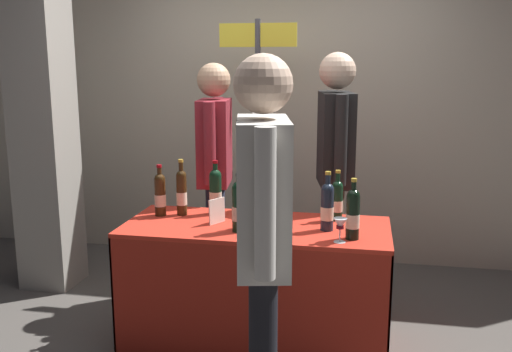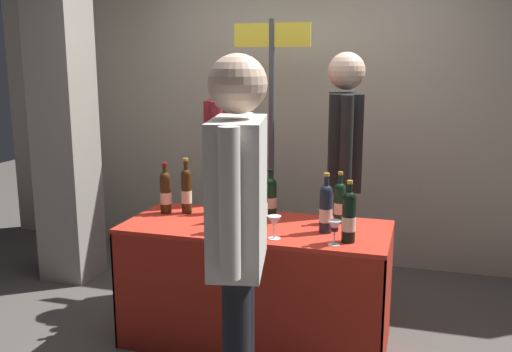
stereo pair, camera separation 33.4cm
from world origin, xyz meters
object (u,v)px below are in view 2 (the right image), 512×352
Objects in this scene: tasting_table at (256,262)px; vendor_presenter at (225,159)px; concrete_pillar at (62,93)px; featured_wine_bottle at (271,196)px; display_bottle_0 at (340,202)px; booth_signpost at (271,121)px; wine_glass_near_vendor at (335,227)px; taster_foreground_right at (238,222)px; wine_glass_mid at (274,222)px.

tasting_table is 0.93× the size of vendor_presenter.
concrete_pillar is at bearing -96.94° from vendor_presenter.
featured_wine_bottle is 0.44m from display_bottle_0.
booth_signpost is at bearing 128.81° from display_bottle_0.
concrete_pillar is at bearing 158.73° from wine_glass_near_vendor.
taster_foreground_right is (0.64, -1.62, 0.04)m from vendor_presenter.
vendor_presenter reaches higher than wine_glass_near_vendor.
tasting_table is at bearing -97.23° from featured_wine_bottle.
vendor_presenter is (-0.89, 0.45, 0.14)m from display_bottle_0.
booth_signpost is at bearing 138.66° from vendor_presenter.
booth_signpost reaches higher than vendor_presenter.
taster_foreground_right is at bearing -102.19° from display_bottle_0.
featured_wine_bottle reaches higher than tasting_table.
display_bottle_0 is at bearing 22.63° from tasting_table.
wine_glass_near_vendor is at bearing -1.73° from wine_glass_mid.
tasting_table is 5.04× the size of display_bottle_0.
wine_glass_near_vendor is at bearing -25.21° from tasting_table.
taster_foreground_right is (0.19, -1.21, 0.18)m from featured_wine_bottle.
wine_glass_near_vendor is 1.48m from booth_signpost.
wine_glass_mid is at bearing -74.07° from booth_signpost.
taster_foreground_right is (-0.29, -0.74, 0.21)m from wine_glass_near_vendor.
taster_foreground_right is 0.87× the size of booth_signpost.
wine_glass_mid is 0.06× the size of booth_signpost.
booth_signpost is (-0.18, 1.00, 0.75)m from tasting_table.
wine_glass_mid is at bearing -24.32° from concrete_pillar.
concrete_pillar is at bearing 166.90° from featured_wine_bottle.
concrete_pillar reaches higher than display_bottle_0.
booth_signpost is (-0.39, 1.98, 0.20)m from taster_foreground_right.
concrete_pillar is 2.09m from tasting_table.
wine_glass_mid is at bearing -8.60° from taster_foreground_right.
wine_glass_mid reaches higher than tasting_table.
wine_glass_near_vendor is at bearing -85.04° from display_bottle_0.
concrete_pillar is 2.20m from wine_glass_mid.
featured_wine_bottle is 2.23× the size of wine_glass_near_vendor.
taster_foreground_right is at bearing -86.74° from wine_glass_mid.
featured_wine_bottle is at bearing 82.77° from tasting_table.
display_bottle_0 is (0.47, 0.20, 0.37)m from tasting_table.
display_bottle_0 is at bearing -11.26° from concrete_pillar.
concrete_pillar reaches higher than wine_glass_mid.
featured_wine_bottle is at bearing 107.71° from wine_glass_mid.
wine_glass_mid is 0.07× the size of taster_foreground_right.
wine_glass_mid is at bearing 178.27° from wine_glass_near_vendor.
booth_signpost is (-0.65, 0.81, 0.39)m from display_bottle_0.
wine_glass_near_vendor reaches higher than wine_glass_mid.
display_bottle_0 is at bearing 55.08° from wine_glass_mid.
concrete_pillar is 1.86× the size of tasting_table.
booth_signpost is (1.57, 0.37, -0.21)m from concrete_pillar.
featured_wine_bottle is at bearing -75.12° from booth_signpost.
booth_signpost is at bearing 105.93° from wine_glass_mid.
featured_wine_bottle is 0.48m from wine_glass_mid.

